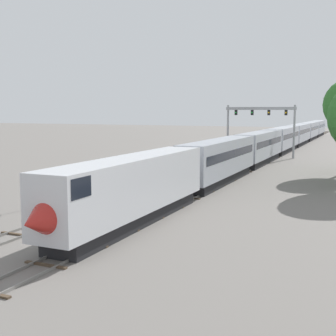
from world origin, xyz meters
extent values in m
plane|color=slate|center=(0.00, 0.00, 0.00)|extent=(400.00, 400.00, 0.00)
cube|color=slate|center=(1.28, 60.00, 0.08)|extent=(0.07, 200.00, 0.16)
cube|color=slate|center=(2.72, 60.00, 0.08)|extent=(0.07, 200.00, 0.16)
cube|color=#473828|center=(2.00, -6.00, 0.05)|extent=(2.60, 0.24, 0.10)
cube|color=#473828|center=(2.00, -2.00, 0.05)|extent=(2.60, 0.24, 0.10)
cube|color=#473828|center=(2.00, 2.00, 0.05)|extent=(2.60, 0.24, 0.10)
cube|color=#473828|center=(2.00, 6.00, 0.05)|extent=(2.60, 0.24, 0.10)
cube|color=#473828|center=(2.00, 10.00, 0.05)|extent=(2.60, 0.24, 0.10)
cube|color=#473828|center=(2.00, 14.00, 0.05)|extent=(2.60, 0.24, 0.10)
cube|color=#473828|center=(2.00, 18.00, 0.05)|extent=(2.60, 0.24, 0.10)
cube|color=#473828|center=(2.00, 22.00, 0.05)|extent=(2.60, 0.24, 0.10)
cube|color=#473828|center=(2.00, 26.00, 0.05)|extent=(2.60, 0.24, 0.10)
cube|color=#473828|center=(2.00, 30.00, 0.05)|extent=(2.60, 0.24, 0.10)
cube|color=#473828|center=(2.00, 34.00, 0.05)|extent=(2.60, 0.24, 0.10)
cube|color=#473828|center=(2.00, 38.00, 0.05)|extent=(2.60, 0.24, 0.10)
cube|color=#473828|center=(2.00, 42.00, 0.05)|extent=(2.60, 0.24, 0.10)
cube|color=#473828|center=(2.00, 46.00, 0.05)|extent=(2.60, 0.24, 0.10)
cube|color=#473828|center=(2.00, 50.00, 0.05)|extent=(2.60, 0.24, 0.10)
cube|color=#473828|center=(2.00, 54.00, 0.05)|extent=(2.60, 0.24, 0.10)
cube|color=#473828|center=(2.00, 58.00, 0.05)|extent=(2.60, 0.24, 0.10)
cube|color=#473828|center=(2.00, 62.00, 0.05)|extent=(2.60, 0.24, 0.10)
cube|color=#473828|center=(2.00, 66.00, 0.05)|extent=(2.60, 0.24, 0.10)
cube|color=#473828|center=(2.00, 70.00, 0.05)|extent=(2.60, 0.24, 0.10)
cube|color=#473828|center=(2.00, 74.00, 0.05)|extent=(2.60, 0.24, 0.10)
cube|color=#473828|center=(2.00, 78.00, 0.05)|extent=(2.60, 0.24, 0.10)
cube|color=#473828|center=(2.00, 82.00, 0.05)|extent=(2.60, 0.24, 0.10)
cube|color=#473828|center=(2.00, 86.00, 0.05)|extent=(2.60, 0.24, 0.10)
cube|color=#473828|center=(2.00, 90.00, 0.05)|extent=(2.60, 0.24, 0.10)
cube|color=#473828|center=(2.00, 94.00, 0.05)|extent=(2.60, 0.24, 0.10)
cube|color=#473828|center=(2.00, 98.00, 0.05)|extent=(2.60, 0.24, 0.10)
cube|color=#473828|center=(2.00, 102.00, 0.05)|extent=(2.60, 0.24, 0.10)
cube|color=#473828|center=(2.00, 106.00, 0.05)|extent=(2.60, 0.24, 0.10)
cube|color=#473828|center=(2.00, 110.00, 0.05)|extent=(2.60, 0.24, 0.10)
cube|color=#473828|center=(2.00, 114.00, 0.05)|extent=(2.60, 0.24, 0.10)
cube|color=#473828|center=(2.00, 118.00, 0.05)|extent=(2.60, 0.24, 0.10)
cube|color=#473828|center=(2.00, 122.00, 0.05)|extent=(2.60, 0.24, 0.10)
cube|color=#473828|center=(2.00, 126.00, 0.05)|extent=(2.60, 0.24, 0.10)
cube|color=#473828|center=(2.00, 130.00, 0.05)|extent=(2.60, 0.24, 0.10)
cube|color=#473828|center=(2.00, 134.00, 0.05)|extent=(2.60, 0.24, 0.10)
cube|color=#473828|center=(2.00, 138.00, 0.05)|extent=(2.60, 0.24, 0.10)
cube|color=#473828|center=(2.00, 142.00, 0.05)|extent=(2.60, 0.24, 0.10)
cube|color=#473828|center=(2.00, 146.00, 0.05)|extent=(2.60, 0.24, 0.10)
cube|color=#473828|center=(2.00, 150.00, 0.05)|extent=(2.60, 0.24, 0.10)
cube|color=#473828|center=(2.00, 154.00, 0.05)|extent=(2.60, 0.24, 0.10)
cube|color=#473828|center=(2.00, 158.00, 0.05)|extent=(2.60, 0.24, 0.10)
cube|color=slate|center=(-4.22, 40.00, 0.08)|extent=(0.07, 160.00, 0.16)
cube|color=slate|center=(-2.78, 40.00, 0.08)|extent=(0.07, 160.00, 0.16)
cube|color=#473828|center=(-3.50, -2.00, 0.05)|extent=(2.60, 0.24, 0.10)
cube|color=#473828|center=(-3.50, 2.00, 0.05)|extent=(2.60, 0.24, 0.10)
cube|color=#473828|center=(-3.50, 6.00, 0.05)|extent=(2.60, 0.24, 0.10)
cube|color=#473828|center=(-3.50, 10.00, 0.05)|extent=(2.60, 0.24, 0.10)
cube|color=#473828|center=(-3.50, 14.00, 0.05)|extent=(2.60, 0.24, 0.10)
cube|color=#473828|center=(-3.50, 18.00, 0.05)|extent=(2.60, 0.24, 0.10)
cube|color=#473828|center=(-3.50, 22.00, 0.05)|extent=(2.60, 0.24, 0.10)
cube|color=#473828|center=(-3.50, 26.00, 0.05)|extent=(2.60, 0.24, 0.10)
cube|color=#473828|center=(-3.50, 30.00, 0.05)|extent=(2.60, 0.24, 0.10)
cube|color=#473828|center=(-3.50, 34.00, 0.05)|extent=(2.60, 0.24, 0.10)
cube|color=#473828|center=(-3.50, 38.00, 0.05)|extent=(2.60, 0.24, 0.10)
cube|color=#473828|center=(-3.50, 42.00, 0.05)|extent=(2.60, 0.24, 0.10)
cube|color=#473828|center=(-3.50, 46.00, 0.05)|extent=(2.60, 0.24, 0.10)
cube|color=#473828|center=(-3.50, 50.00, 0.05)|extent=(2.60, 0.24, 0.10)
cube|color=#473828|center=(-3.50, 54.00, 0.05)|extent=(2.60, 0.24, 0.10)
cube|color=#473828|center=(-3.50, 58.00, 0.05)|extent=(2.60, 0.24, 0.10)
cube|color=#473828|center=(-3.50, 62.00, 0.05)|extent=(2.60, 0.24, 0.10)
cube|color=#473828|center=(-3.50, 66.00, 0.05)|extent=(2.60, 0.24, 0.10)
cube|color=#473828|center=(-3.50, 70.00, 0.05)|extent=(2.60, 0.24, 0.10)
cube|color=#473828|center=(-3.50, 74.00, 0.05)|extent=(2.60, 0.24, 0.10)
cube|color=#473828|center=(-3.50, 78.00, 0.05)|extent=(2.60, 0.24, 0.10)
cube|color=#473828|center=(-3.50, 82.00, 0.05)|extent=(2.60, 0.24, 0.10)
cube|color=#473828|center=(-3.50, 86.00, 0.05)|extent=(2.60, 0.24, 0.10)
cube|color=#473828|center=(-3.50, 90.00, 0.05)|extent=(2.60, 0.24, 0.10)
cube|color=#473828|center=(-3.50, 94.00, 0.05)|extent=(2.60, 0.24, 0.10)
cube|color=#473828|center=(-3.50, 98.00, 0.05)|extent=(2.60, 0.24, 0.10)
cube|color=#473828|center=(-3.50, 102.00, 0.05)|extent=(2.60, 0.24, 0.10)
cube|color=#473828|center=(-3.50, 106.00, 0.05)|extent=(2.60, 0.24, 0.10)
cube|color=#473828|center=(-3.50, 110.00, 0.05)|extent=(2.60, 0.24, 0.10)
cube|color=#473828|center=(-3.50, 114.00, 0.05)|extent=(2.60, 0.24, 0.10)
cube|color=#473828|center=(-3.50, 118.00, 0.05)|extent=(2.60, 0.24, 0.10)
cube|color=silver|center=(2.00, 3.66, 2.90)|extent=(3.00, 19.32, 3.80)
cone|color=#B2231E|center=(2.00, -6.20, 2.50)|extent=(2.88, 2.60, 2.88)
cube|color=black|center=(2.00, -4.80, 4.04)|extent=(3.04, 1.80, 1.10)
cube|color=black|center=(2.00, 3.66, 0.50)|extent=(2.52, 17.38, 1.00)
cube|color=#9EA3AD|center=(2.00, 23.97, 2.90)|extent=(3.00, 19.32, 3.80)
cube|color=black|center=(2.00, 23.97, 3.30)|extent=(3.04, 17.77, 0.90)
cube|color=black|center=(2.00, 23.97, 0.50)|extent=(2.52, 17.38, 1.00)
cube|color=#9EA3AD|center=(2.00, 44.29, 2.90)|extent=(3.00, 19.32, 3.80)
cube|color=black|center=(2.00, 44.29, 3.30)|extent=(3.04, 17.77, 0.90)
cube|color=black|center=(2.00, 44.29, 0.50)|extent=(2.52, 17.38, 1.00)
cube|color=#9EA3AD|center=(2.00, 64.60, 2.90)|extent=(3.00, 19.32, 3.80)
cube|color=black|center=(2.00, 64.60, 3.30)|extent=(3.04, 17.77, 0.90)
cube|color=black|center=(2.00, 64.60, 0.50)|extent=(2.52, 17.38, 1.00)
cube|color=#9EA3AD|center=(2.00, 84.92, 2.90)|extent=(3.00, 19.32, 3.80)
cube|color=black|center=(2.00, 84.92, 3.30)|extent=(3.04, 17.77, 0.90)
cube|color=black|center=(2.00, 84.92, 0.50)|extent=(2.52, 17.38, 1.00)
cube|color=#9EA3AD|center=(2.00, 105.23, 2.90)|extent=(3.00, 19.32, 3.80)
cube|color=black|center=(2.00, 105.23, 3.30)|extent=(3.04, 17.77, 0.90)
cube|color=black|center=(2.00, 105.23, 0.50)|extent=(2.52, 17.38, 1.00)
cube|color=#9EA3AD|center=(2.00, 125.55, 2.90)|extent=(3.00, 19.32, 3.80)
cube|color=black|center=(2.00, 125.55, 3.30)|extent=(3.04, 17.77, 0.90)
cube|color=black|center=(2.00, 125.55, 0.50)|extent=(2.52, 17.38, 1.00)
cylinder|color=#999BA0|center=(-6.00, 54.04, 4.48)|extent=(0.36, 0.36, 8.96)
cylinder|color=#999BA0|center=(5.50, 54.04, 4.48)|extent=(0.36, 0.36, 8.96)
cube|color=#999BA0|center=(-0.25, 54.04, 8.36)|extent=(12.10, 0.36, 0.50)
cube|color=black|center=(-4.56, 54.09, 7.66)|extent=(0.44, 0.32, 0.90)
sphere|color=green|center=(-4.56, 53.90, 7.66)|extent=(0.28, 0.28, 0.28)
cube|color=black|center=(-1.69, 54.09, 7.66)|extent=(0.44, 0.32, 0.90)
sphere|color=green|center=(-1.69, 53.90, 7.66)|extent=(0.28, 0.28, 0.28)
cube|color=black|center=(1.19, 54.09, 7.66)|extent=(0.44, 0.32, 0.90)
sphere|color=yellow|center=(1.19, 53.90, 7.66)|extent=(0.28, 0.28, 0.28)
cube|color=black|center=(4.06, 54.09, 7.66)|extent=(0.44, 0.32, 0.90)
sphere|color=yellow|center=(4.06, 53.90, 7.66)|extent=(0.28, 0.28, 0.28)
cylinder|color=gray|center=(-8.00, 4.82, 1.10)|extent=(0.08, 0.08, 2.20)
cylinder|color=red|center=(-8.00, 4.80, 2.50)|extent=(0.76, 0.03, 0.76)
camera|label=1|loc=(17.08, -24.31, 8.04)|focal=48.68mm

